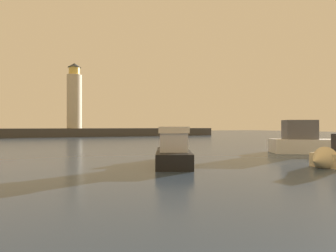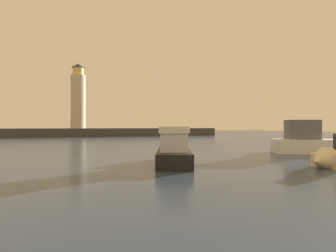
# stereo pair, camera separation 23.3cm
# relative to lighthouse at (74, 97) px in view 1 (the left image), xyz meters

# --- Properties ---
(ground_plane) EXTENTS (220.00, 220.00, 0.00)m
(ground_plane) POSITION_rel_lighthouse_xyz_m (1.09, -33.81, -9.19)
(ground_plane) COLOR #2D3D51
(breakwater) EXTENTS (68.16, 5.01, 1.94)m
(breakwater) POSITION_rel_lighthouse_xyz_m (1.09, 0.00, -8.22)
(breakwater) COLOR #423F3D
(breakwater) RESTS_ON ground_plane
(lighthouse) EXTENTS (3.36, 3.36, 15.30)m
(lighthouse) POSITION_rel_lighthouse_xyz_m (0.00, 0.00, 0.00)
(lighthouse) COLOR beige
(lighthouse) RESTS_ON breakwater
(motorboat_2) EXTENTS (4.30, 7.21, 2.90)m
(motorboat_2) POSITION_rel_lighthouse_xyz_m (4.26, -51.26, -8.46)
(motorboat_2) COLOR black
(motorboat_2) RESTS_ON ground_plane
(motorboat_5) EXTENTS (8.85, 6.03, 3.58)m
(motorboat_5) POSITION_rel_lighthouse_xyz_m (19.49, -49.99, -8.29)
(motorboat_5) COLOR white
(motorboat_5) RESTS_ON ground_plane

